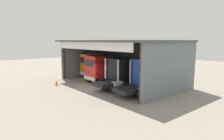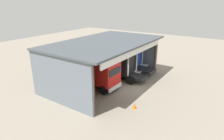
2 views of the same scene
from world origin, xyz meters
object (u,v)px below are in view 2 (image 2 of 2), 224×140
object	(u,v)px
traffic_cone	(135,106)
truck_black_center_left_bay	(126,67)
truck_red_left_bay	(104,75)
oil_drum	(84,72)
truck_orange_yard_outside	(75,83)
tool_cart	(86,73)
truck_blue_center_bay	(132,60)

from	to	relation	value
traffic_cone	truck_black_center_left_bay	bearing A→B (deg)	36.61
truck_red_left_bay	truck_black_center_left_bay	size ratio (longest dim) A/B	1.24
truck_black_center_left_bay	oil_drum	xyz separation A→B (m)	(-1.90, 5.49, -1.27)
truck_orange_yard_outside	truck_red_left_bay	xyz separation A→B (m)	(3.35, -1.27, 0.01)
oil_drum	tool_cart	bearing A→B (deg)	-99.03
tool_cart	traffic_cone	world-z (taller)	tool_cart
truck_red_left_bay	traffic_cone	distance (m)	5.47
truck_red_left_bay	tool_cart	world-z (taller)	truck_red_left_bay
truck_orange_yard_outside	truck_blue_center_bay	world-z (taller)	truck_blue_center_bay
truck_red_left_bay	truck_orange_yard_outside	bearing A→B (deg)	-19.07
truck_red_left_bay	traffic_cone	size ratio (longest dim) A/B	9.44
truck_orange_yard_outside	truck_blue_center_bay	xyz separation A→B (m)	(10.55, -1.04, 0.04)
truck_orange_yard_outside	truck_black_center_left_bay	distance (m)	7.67
truck_red_left_bay	truck_blue_center_bay	distance (m)	7.20
traffic_cone	truck_blue_center_bay	bearing A→B (deg)	29.90
truck_blue_center_bay	oil_drum	bearing A→B (deg)	140.76
oil_drum	truck_red_left_bay	bearing A→B (deg)	-114.00
truck_red_left_bay	tool_cart	bearing A→B (deg)	-113.50
truck_orange_yard_outside	truck_black_center_left_bay	bearing A→B (deg)	168.50
oil_drum	truck_black_center_left_bay	bearing A→B (deg)	-70.91
traffic_cone	tool_cart	bearing A→B (deg)	67.40
truck_red_left_bay	traffic_cone	xyz separation A→B (m)	(-1.81, -4.95, -1.46)
truck_orange_yard_outside	tool_cart	xyz separation A→B (m)	(5.48, 3.25, -1.23)
oil_drum	traffic_cone	world-z (taller)	oil_drum
truck_black_center_left_bay	truck_orange_yard_outside	bearing A→B (deg)	167.62
truck_orange_yard_outside	tool_cart	size ratio (longest dim) A/B	5.05
truck_black_center_left_bay	oil_drum	size ratio (longest dim) A/B	4.71
truck_black_center_left_bay	truck_blue_center_bay	world-z (taller)	truck_blue_center_bay
truck_red_left_bay	truck_black_center_left_bay	distance (m)	4.13
truck_red_left_bay	traffic_cone	world-z (taller)	truck_red_left_bay
truck_red_left_bay	oil_drum	bearing A→B (deg)	-112.29
truck_blue_center_bay	oil_drum	size ratio (longest dim) A/B	5.71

